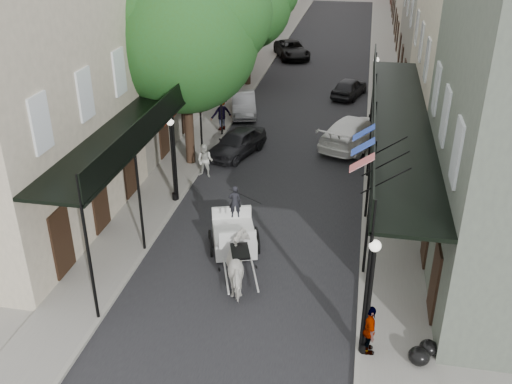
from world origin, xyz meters
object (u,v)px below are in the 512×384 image
at_px(horse, 241,265).
at_px(car_right_far, 349,87).
at_px(lamppost_right_far, 374,88).
at_px(lamppost_left, 173,158).
at_px(pedestrian_sidewalk_left, 221,113).
at_px(car_left_mid, 243,104).
at_px(tree_near, 194,31).
at_px(pedestrian_sidewalk_right, 369,330).
at_px(car_left_near, 237,143).
at_px(tree_far, 253,0).
at_px(car_right_near, 355,132).
at_px(lamppost_right_near, 369,297).
at_px(car_left_far, 292,49).
at_px(carriage, 233,217).
at_px(pedestrian_walking, 205,161).

xyz_separation_m(horse, car_right_far, (2.63, 22.09, -0.23)).
bearing_deg(lamppost_right_far, lamppost_left, -124.35).
height_order(pedestrian_sidewalk_left, car_left_mid, pedestrian_sidewalk_left).
bearing_deg(tree_near, car_right_far, 61.36).
bearing_deg(lamppost_right_far, car_right_far, 107.98).
bearing_deg(car_right_far, horse, 100.00).
height_order(lamppost_left, pedestrian_sidewalk_right, lamppost_left).
distance_m(car_left_near, car_right_far, 12.22).
relative_size(tree_far, car_right_near, 1.59).
distance_m(tree_far, car_right_near, 13.62).
height_order(lamppost_right_near, car_right_far, lamppost_right_near).
bearing_deg(tree_far, car_left_far, 79.12).
height_order(tree_far, carriage, tree_far).
xyz_separation_m(pedestrian_sidewalk_left, car_left_mid, (0.60, 3.14, -0.44)).
relative_size(tree_near, car_right_far, 2.54).
bearing_deg(car_right_far, car_left_far, -46.01).
relative_size(lamppost_right_near, carriage, 1.26).
xyz_separation_m(tree_far, lamppost_right_near, (8.35, -26.18, -3.79)).
bearing_deg(pedestrian_sidewalk_left, car_left_mid, -139.32).
height_order(lamppost_right_near, car_left_far, lamppost_right_near).
bearing_deg(carriage, horse, -90.00).
bearing_deg(pedestrian_walking, carriage, -56.96).
bearing_deg(car_left_far, lamppost_right_far, -85.59).
bearing_deg(car_right_near, lamppost_left, 70.61).
xyz_separation_m(tree_near, car_left_near, (1.60, 1.39, -5.82)).
relative_size(pedestrian_sidewalk_left, car_right_near, 0.36).
xyz_separation_m(pedestrian_sidewalk_left, car_right_near, (7.46, -0.72, -0.31)).
bearing_deg(tree_near, pedestrian_sidewalk_right, -55.41).
bearing_deg(car_left_far, lamppost_left, -113.25).
relative_size(tree_far, carriage, 2.92).
xyz_separation_m(tree_near, lamppost_right_far, (8.30, 7.82, -4.44)).
bearing_deg(lamppost_right_far, tree_far, 143.49).
bearing_deg(car_right_far, car_left_near, 81.60).
xyz_separation_m(tree_near, lamppost_left, (0.10, -4.18, -4.44)).
bearing_deg(car_left_near, lamppost_right_near, -44.06).
bearing_deg(carriage, lamppost_right_near, -64.07).
bearing_deg(lamppost_left, lamppost_right_near, -44.29).
xyz_separation_m(lamppost_left, carriage, (3.21, -2.86, -0.91)).
height_order(lamppost_left, carriage, lamppost_left).
distance_m(tree_far, car_left_far, 10.12).
distance_m(pedestrian_sidewalk_left, car_left_near, 3.56).
distance_m(tree_far, car_left_near, 13.73).
xyz_separation_m(pedestrian_sidewalk_right, car_left_far, (-6.80, 34.74, -0.20)).
xyz_separation_m(pedestrian_walking, pedestrian_sidewalk_right, (7.70, -10.73, 0.09)).
distance_m(lamppost_left, horse, 6.92).
height_order(lamppost_right_near, pedestrian_walking, lamppost_right_near).
relative_size(carriage, pedestrian_sidewalk_right, 1.88).
distance_m(pedestrian_sidewalk_right, car_left_mid, 21.34).
xyz_separation_m(pedestrian_walking, car_left_mid, (-0.10, 9.13, -0.15)).
relative_size(horse, car_left_near, 0.53).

